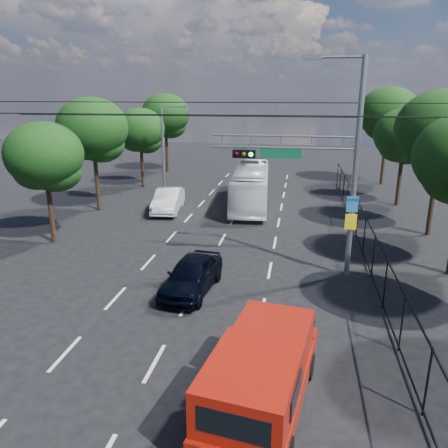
% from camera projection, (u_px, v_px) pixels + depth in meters
% --- Properties ---
extents(ground, '(120.00, 120.00, 0.00)m').
position_uv_depth(ground, '(155.00, 363.00, 13.53)').
color(ground, black).
rests_on(ground, ground).
extents(lane_markings, '(6.12, 38.00, 0.01)m').
position_uv_depth(lane_markings, '(228.00, 229.00, 26.73)').
color(lane_markings, beige).
rests_on(lane_markings, ground).
extents(signal_mast, '(6.43, 0.39, 9.50)m').
position_uv_depth(signal_mast, '(327.00, 161.00, 18.69)').
color(signal_mast, slate).
rests_on(signal_mast, ground).
extents(streetlight_left, '(2.09, 0.22, 7.08)m').
position_uv_depth(streetlight_left, '(165.00, 147.00, 34.17)').
color(streetlight_left, slate).
rests_on(streetlight_left, ground).
extents(utility_wires, '(22.00, 5.04, 0.74)m').
position_uv_depth(utility_wires, '(210.00, 111.00, 19.77)').
color(utility_wires, black).
rests_on(utility_wires, ground).
extents(fence_right, '(0.06, 34.03, 2.00)m').
position_uv_depth(fence_right, '(361.00, 228.00, 23.47)').
color(fence_right, black).
rests_on(fence_right, ground).
extents(tree_right_c, '(5.10, 5.10, 8.29)m').
position_uv_depth(tree_right_c, '(442.00, 136.00, 24.11)').
color(tree_right_c, black).
rests_on(tree_right_c, ground).
extents(tree_right_d, '(4.32, 4.32, 7.02)m').
position_uv_depth(tree_right_d, '(404.00, 139.00, 31.03)').
color(tree_right_d, black).
rests_on(tree_right_d, ground).
extents(tree_right_e, '(5.28, 5.28, 8.58)m').
position_uv_depth(tree_right_e, '(388.00, 117.00, 38.23)').
color(tree_right_e, black).
rests_on(tree_right_e, ground).
extents(tree_left_b, '(4.08, 4.08, 6.63)m').
position_uv_depth(tree_left_b, '(45.00, 160.00, 23.16)').
color(tree_left_b, black).
rests_on(tree_left_b, ground).
extents(tree_left_c, '(4.80, 4.80, 7.80)m').
position_uv_depth(tree_left_c, '(93.00, 133.00, 29.62)').
color(tree_left_c, black).
rests_on(tree_left_c, ground).
extents(tree_left_d, '(4.20, 4.20, 6.83)m').
position_uv_depth(tree_left_d, '(141.00, 133.00, 37.30)').
color(tree_left_d, black).
rests_on(tree_left_d, ground).
extents(tree_left_e, '(4.92, 4.92, 7.99)m').
position_uv_depth(tree_left_e, '(166.00, 118.00, 44.64)').
color(tree_left_e, black).
rests_on(tree_left_e, ground).
extents(red_pickup, '(2.93, 5.98, 2.14)m').
position_uv_depth(red_pickup, '(263.00, 373.00, 11.20)').
color(red_pickup, black).
rests_on(red_pickup, ground).
extents(navy_hatchback, '(2.20, 4.51, 1.48)m').
position_uv_depth(navy_hatchback, '(192.00, 275.00, 18.23)').
color(navy_hatchback, black).
rests_on(navy_hatchback, ground).
extents(white_bus, '(3.17, 10.63, 2.92)m').
position_uv_depth(white_bus, '(251.00, 186.00, 32.05)').
color(white_bus, silver).
rests_on(white_bus, ground).
extents(white_van, '(2.21, 4.95, 1.58)m').
position_uv_depth(white_van, '(168.00, 200.00, 30.59)').
color(white_van, silver).
rests_on(white_van, ground).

